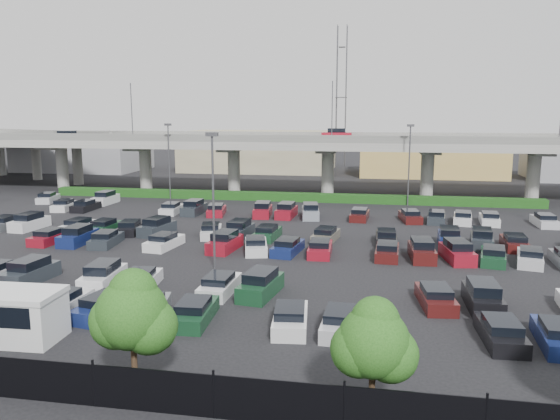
{
  "coord_description": "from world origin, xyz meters",
  "views": [
    {
      "loc": [
        11.9,
        -46.7,
        11.68
      ],
      "look_at": [
        2.44,
        6.83,
        2.0
      ],
      "focal_mm": 35.0,
      "sensor_mm": 36.0,
      "label": 1
    }
  ],
  "objects": [
    {
      "name": "ground",
      "position": [
        0.0,
        0.0,
        0.0
      ],
      "size": [
        280.0,
        280.0,
        0.0
      ],
      "primitive_type": "plane",
      "color": "black"
    },
    {
      "name": "fence",
      "position": [
        -0.05,
        -28.0,
        0.9
      ],
      "size": [
        70.0,
        0.1,
        2.0
      ],
      "color": "black",
      "rests_on": "ground"
    },
    {
      "name": "comm_tower",
      "position": [
        4.0,
        74.0,
        15.61
      ],
      "size": [
        2.4,
        2.4,
        30.0
      ],
      "color": "#4B4B50",
      "rests_on": "ground"
    },
    {
      "name": "parked_cars",
      "position": [
        0.14,
        -3.84,
        0.61
      ],
      "size": [
        63.05,
        41.7,
        1.67
      ],
      "color": "white",
      "rests_on": "ground"
    },
    {
      "name": "hedge",
      "position": [
        0.0,
        25.0,
        0.55
      ],
      "size": [
        66.0,
        1.6,
        1.1
      ],
      "primitive_type": "cube",
      "color": "#163810",
      "rests_on": "ground"
    },
    {
      "name": "tree_row",
      "position": [
        0.7,
        -26.53,
        3.52
      ],
      "size": [
        65.07,
        3.66,
        5.94
      ],
      "color": "#332316",
      "rests_on": "ground"
    },
    {
      "name": "distant_buildings",
      "position": [
        12.38,
        61.81,
        3.74
      ],
      "size": [
        138.0,
        24.0,
        9.0
      ],
      "color": "gray",
      "rests_on": "ground"
    },
    {
      "name": "light_poles",
      "position": [
        -4.13,
        2.0,
        6.24
      ],
      "size": [
        66.9,
        48.38,
        10.3
      ],
      "color": "#4B4B50",
      "rests_on": "ground"
    },
    {
      "name": "overpass",
      "position": [
        -0.17,
        32.01,
        6.97
      ],
      "size": [
        150.0,
        13.0,
        15.8
      ],
      "color": "gray",
      "rests_on": "ground"
    },
    {
      "name": "on_ramp",
      "position": [
        -52.1,
        43.05,
        6.86
      ],
      "size": [
        50.93,
        30.13,
        8.8
      ],
      "color": "gray",
      "rests_on": "ground"
    }
  ]
}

